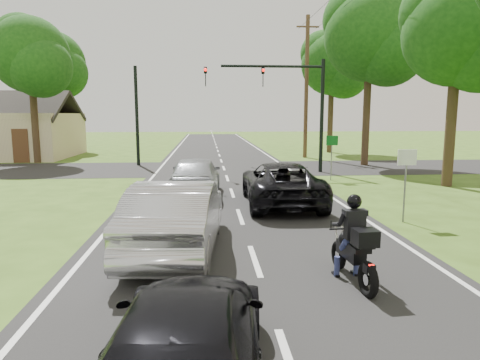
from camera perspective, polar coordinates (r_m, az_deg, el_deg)
name	(u,v)px	position (r m, az deg, el deg)	size (l,w,h in m)	color
ground	(255,261)	(9.33, 1.99, -10.73)	(140.00, 140.00, 0.00)	#365217
road	(229,185)	(19.02, -1.43, -0.66)	(8.00, 100.00, 0.01)	black
cross_road	(224,168)	(24.95, -2.18, 1.57)	(60.00, 7.00, 0.01)	black
motorcycle_rider	(354,248)	(8.25, 15.01, -8.79)	(0.56, 1.96, 1.69)	black
dark_suv	(281,183)	(14.93, 5.49, -0.39)	(2.46, 5.33, 1.48)	black
silver_sedan	(177,216)	(9.81, -8.36, -4.78)	(1.73, 4.97, 1.64)	silver
silver_suv	(195,176)	(16.41, -5.96, 0.55)	(1.83, 4.55, 1.55)	#ABAFB4
dark_car_behind	(186,343)	(5.04, -7.25, -20.71)	(1.75, 4.30, 1.25)	black
traffic_signal	(288,95)	(23.17, 6.41, 11.21)	(6.38, 0.44, 6.00)	black
signal_pole_far	(137,116)	(27.06, -13.59, 8.25)	(0.20, 0.20, 6.00)	black
utility_pole_far	(306,87)	(31.64, 8.84, 12.20)	(1.60, 0.28, 10.00)	brown
sign_white	(406,168)	(13.12, 21.31, 1.52)	(0.55, 0.07, 2.12)	slate
sign_green	(332,147)	(20.64, 12.15, 4.33)	(0.55, 0.07, 2.12)	slate
tree_row_c	(466,38)	(20.81, 27.89, 16.38)	(4.80, 4.65, 8.76)	#332316
tree_row_d	(376,41)	(27.77, 17.71, 17.28)	(5.76, 5.58, 10.45)	#332316
tree_row_e	(336,68)	(36.27, 12.70, 14.41)	(5.28, 5.12, 9.61)	#332316
tree_left_near	(34,59)	(30.66, -25.83, 14.29)	(5.12, 4.96, 9.22)	#332316
tree_left_far	(56,67)	(40.73, -23.37, 13.70)	(5.76, 5.58, 10.14)	#332316
house	(1,133)	(36.03, -29.27, 5.49)	(10.20, 8.00, 4.84)	tan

